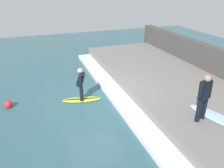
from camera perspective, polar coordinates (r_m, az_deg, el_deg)
name	(u,v)px	position (r m, az deg, el deg)	size (l,w,h in m)	color
ground_plane	(95,102)	(9.09, -4.50, -4.70)	(28.00, 28.00, 0.00)	#335B66
concrete_ledge	(170,84)	(10.40, 14.81, 0.01)	(4.40, 12.78, 0.50)	slate
back_wall	(214,65)	(11.71, 25.13, 4.41)	(0.50, 13.42, 1.69)	#474442
wave_foam_crest	(118,96)	(9.33, 1.45, -3.21)	(0.76, 12.14, 0.17)	silver
surfboard_riding	(82,99)	(9.28, -7.87, -4.01)	(1.69, 0.79, 0.07)	#BFE02D
surfer_riding	(81,82)	(8.93, -8.16, 0.44)	(0.44, 0.58, 1.37)	black
surfer_waiting_near	(204,96)	(7.21, 22.93, -2.79)	(0.51, 0.33, 1.55)	black
surfboard_waiting_near	(217,117)	(7.91, 25.71, -7.84)	(1.12, 2.05, 0.06)	silver
marker_buoy	(8,104)	(9.53, -25.45, -4.74)	(0.30, 0.30, 0.30)	red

